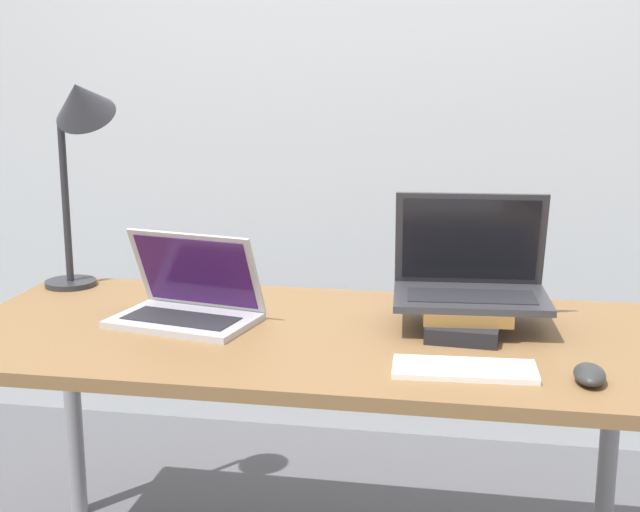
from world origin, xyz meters
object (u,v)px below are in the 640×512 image
object	(u,v)px
wireless_keyboard	(464,369)
desk_lamp	(79,125)
laptop_on_books	(470,278)
mouse	(590,374)
laptop_left	(188,304)
book_stack	(466,316)

from	to	relation	value
wireless_keyboard	desk_lamp	world-z (taller)	desk_lamp
laptop_on_books	desk_lamp	size ratio (longest dim) A/B	0.63
wireless_keyboard	mouse	distance (m)	0.24
laptop_left	desk_lamp	xyz separation A→B (m)	(-0.36, 0.23, 0.40)
book_stack	mouse	distance (m)	0.39
desk_lamp	laptop_left	bearing A→B (deg)	-32.60
laptop_left	wireless_keyboard	distance (m)	0.71
laptop_left	laptop_on_books	distance (m)	0.68
book_stack	laptop_on_books	bearing A→B (deg)	81.22
laptop_left	mouse	size ratio (longest dim) A/B	3.41
book_stack	mouse	size ratio (longest dim) A/B	2.66
wireless_keyboard	mouse	bearing A→B (deg)	-3.77
laptop_left	laptop_on_books	bearing A→B (deg)	8.21
book_stack	laptop_on_books	world-z (taller)	laptop_on_books
laptop_left	wireless_keyboard	xyz separation A→B (m)	(0.66, -0.24, -0.04)
mouse	desk_lamp	bearing A→B (deg)	159.01
laptop_left	book_stack	xyz separation A→B (m)	(0.66, 0.05, -0.01)
book_stack	laptop_on_books	xyz separation A→B (m)	(0.01, 0.04, 0.08)
laptop_on_books	mouse	xyz separation A→B (m)	(0.24, -0.35, -0.10)
laptop_on_books	wireless_keyboard	distance (m)	0.35
wireless_keyboard	book_stack	bearing A→B (deg)	90.85
laptop_left	book_stack	size ratio (longest dim) A/B	1.28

